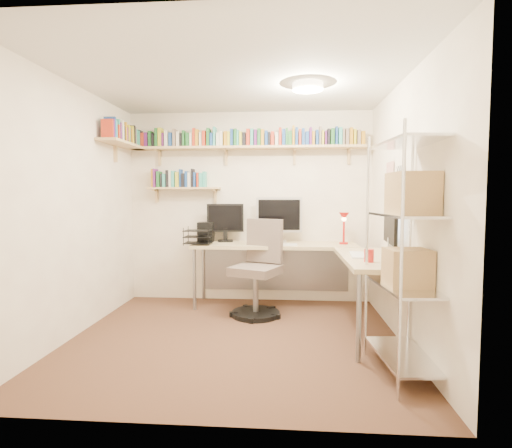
# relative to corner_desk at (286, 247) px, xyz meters

# --- Properties ---
(ground) EXTENTS (3.20, 3.20, 0.00)m
(ground) POSITION_rel_corner_desk_xyz_m (-0.50, -0.95, -0.79)
(ground) COLOR #482B1E
(ground) RESTS_ON ground
(room_shell) EXTENTS (3.24, 3.04, 2.52)m
(room_shell) POSITION_rel_corner_desk_xyz_m (-0.49, -0.95, 0.76)
(room_shell) COLOR beige
(room_shell) RESTS_ON ground
(wall_shelves) EXTENTS (3.12, 1.09, 0.80)m
(wall_shelves) POSITION_rel_corner_desk_xyz_m (-0.93, 0.35, 1.23)
(wall_shelves) COLOR tan
(wall_shelves) RESTS_ON ground
(corner_desk) EXTENTS (2.45, 2.07, 1.38)m
(corner_desk) POSITION_rel_corner_desk_xyz_m (0.00, 0.00, 0.00)
(corner_desk) COLOR tan
(corner_desk) RESTS_ON ground
(office_chair) EXTENTS (0.65, 0.66, 1.12)m
(office_chair) POSITION_rel_corner_desk_xyz_m (-0.33, -0.14, -0.32)
(office_chair) COLOR black
(office_chair) RESTS_ON ground
(wire_rack) EXTENTS (0.47, 0.85, 1.90)m
(wire_rack) POSITION_rel_corner_desk_xyz_m (0.92, -1.67, 0.32)
(wire_rack) COLOR silver
(wire_rack) RESTS_ON ground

